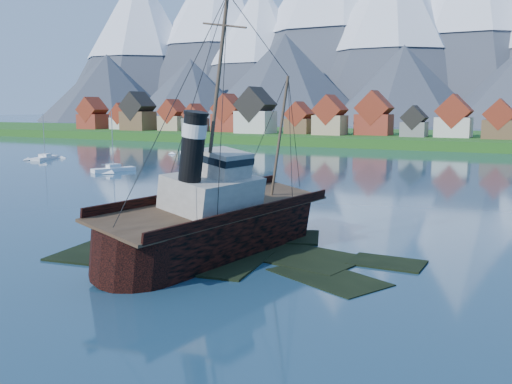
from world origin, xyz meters
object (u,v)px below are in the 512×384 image
at_px(tugboat_wreck, 225,218).
at_px(sailboat_a, 45,158).
at_px(sailboat_b, 114,170).
at_px(sailboat_c, 191,153).

relative_size(tugboat_wreck, sailboat_a, 2.47).
height_order(tugboat_wreck, sailboat_b, tugboat_wreck).
relative_size(sailboat_b, sailboat_c, 1.06).
distance_m(sailboat_b, sailboat_c, 42.39).
bearing_deg(sailboat_c, sailboat_a, 172.07).
xyz_separation_m(sailboat_b, sailboat_c, (-9.20, 41.38, -0.03)).
bearing_deg(sailboat_a, sailboat_c, 31.02).
bearing_deg(tugboat_wreck, sailboat_b, 148.11).
bearing_deg(sailboat_a, sailboat_b, -40.48).
relative_size(sailboat_a, sailboat_c, 0.99).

